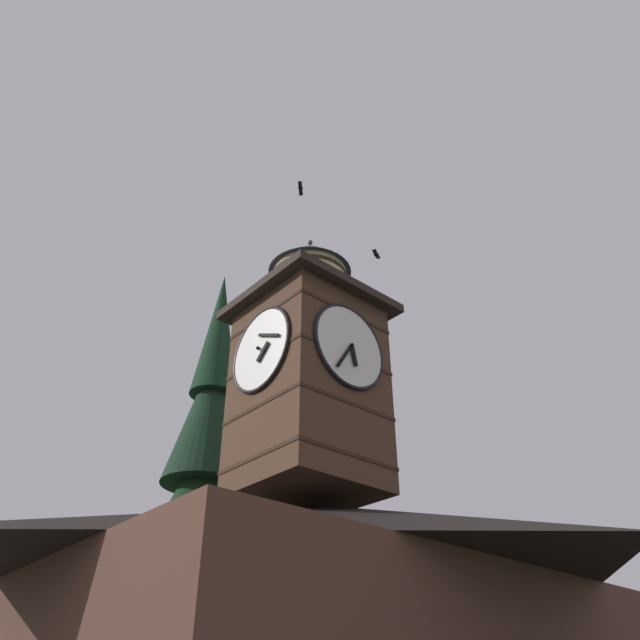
# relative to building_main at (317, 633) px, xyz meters

# --- Properties ---
(building_main) EXTENTS (13.61, 11.55, 6.01)m
(building_main) POSITION_rel_building_main_xyz_m (0.00, 0.00, 0.00)
(building_main) COLOR #503227
(building_main) RESTS_ON ground_plane
(clock_tower) EXTENTS (3.90, 3.90, 8.18)m
(clock_tower) POSITION_rel_building_main_xyz_m (0.67, 0.39, 6.55)
(clock_tower) COLOR #4C3323
(clock_tower) RESTS_ON building_main
(pine_tree_behind) EXTENTS (5.38, 5.38, 16.97)m
(pine_tree_behind) POSITION_rel_building_main_xyz_m (-0.27, -6.23, 3.56)
(pine_tree_behind) COLOR #473323
(pine_tree_behind) RESTS_ON ground_plane
(moon) EXTENTS (1.55, 1.55, 1.55)m
(moon) POSITION_rel_building_main_xyz_m (-19.15, -32.90, 9.07)
(moon) COLOR silver
(flying_bird_high) EXTENTS (0.67, 0.43, 0.13)m
(flying_bird_high) POSITION_rel_building_main_xyz_m (-4.97, -1.96, 14.93)
(flying_bird_high) COLOR black
(flying_bird_low) EXTENTS (0.56, 0.58, 0.10)m
(flying_bird_low) POSITION_rel_building_main_xyz_m (0.55, -0.30, 13.97)
(flying_bird_low) COLOR black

